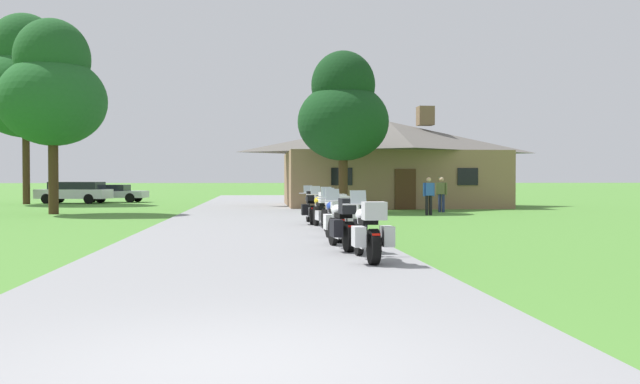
{
  "coord_description": "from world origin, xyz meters",
  "views": [
    {
      "loc": [
        0.17,
        -5.37,
        1.58
      ],
      "look_at": [
        2.3,
        17.09,
        1.14
      ],
      "focal_mm": 37.42,
      "sensor_mm": 36.0,
      "label": 1
    }
  ],
  "objects_px": {
    "motorcycle_black_farthest_in_row": "(311,208)",
    "parked_white_suv_far_left": "(75,191)",
    "bystander_blue_shirt_beside_signpost": "(441,192)",
    "bystander_olive_shirt_near_lodge": "(441,193)",
    "motorcycle_white_nearest_to_camera": "(368,232)",
    "tree_by_lodge_front": "(343,111)",
    "tree_left_far": "(25,82)",
    "motorcycle_blue_third_in_row": "(336,219)",
    "tree_left_near": "(53,89)",
    "bystander_blue_shirt_by_tree": "(429,194)",
    "motorcycle_silver_fourth_in_row": "(333,214)",
    "motorcycle_yellow_fifth_in_row": "(322,210)",
    "parked_silver_sedan_far_left": "(115,193)",
    "motorcycle_white_second_in_row": "(343,224)"
  },
  "relations": [
    {
      "from": "bystander_blue_shirt_by_tree",
      "to": "motorcycle_white_second_in_row",
      "type": "bearing_deg",
      "value": 58.78
    },
    {
      "from": "bystander_blue_shirt_beside_signpost",
      "to": "parked_white_suv_far_left",
      "type": "relative_size",
      "value": 0.35
    },
    {
      "from": "motorcycle_silver_fourth_in_row",
      "to": "motorcycle_yellow_fifth_in_row",
      "type": "height_order",
      "value": "same"
    },
    {
      "from": "motorcycle_white_second_in_row",
      "to": "motorcycle_white_nearest_to_camera",
      "type": "bearing_deg",
      "value": -91.42
    },
    {
      "from": "tree_by_lodge_front",
      "to": "parked_silver_sedan_far_left",
      "type": "height_order",
      "value": "tree_by_lodge_front"
    },
    {
      "from": "motorcycle_black_farthest_in_row",
      "to": "tree_left_near",
      "type": "height_order",
      "value": "tree_left_near"
    },
    {
      "from": "motorcycle_white_nearest_to_camera",
      "to": "bystander_blue_shirt_beside_signpost",
      "type": "height_order",
      "value": "bystander_blue_shirt_beside_signpost"
    },
    {
      "from": "motorcycle_white_nearest_to_camera",
      "to": "bystander_blue_shirt_by_tree",
      "type": "relative_size",
      "value": 1.25
    },
    {
      "from": "motorcycle_white_nearest_to_camera",
      "to": "motorcycle_blue_third_in_row",
      "type": "relative_size",
      "value": 1.0
    },
    {
      "from": "motorcycle_black_farthest_in_row",
      "to": "motorcycle_white_nearest_to_camera",
      "type": "bearing_deg",
      "value": -90.31
    },
    {
      "from": "bystander_blue_shirt_beside_signpost",
      "to": "motorcycle_blue_third_in_row",
      "type": "bearing_deg",
      "value": -31.88
    },
    {
      "from": "motorcycle_blue_third_in_row",
      "to": "tree_left_far",
      "type": "xyz_separation_m",
      "value": [
        -16.44,
        27.34,
        7.12
      ]
    },
    {
      "from": "motorcycle_white_nearest_to_camera",
      "to": "bystander_blue_shirt_by_tree",
      "type": "xyz_separation_m",
      "value": [
        5.47,
        16.49,
        0.32
      ]
    },
    {
      "from": "bystander_blue_shirt_beside_signpost",
      "to": "bystander_olive_shirt_near_lodge",
      "type": "bearing_deg",
      "value": -20.61
    },
    {
      "from": "parked_silver_sedan_far_left",
      "to": "motorcycle_black_farthest_in_row",
      "type": "bearing_deg",
      "value": -147.43
    },
    {
      "from": "motorcycle_blue_third_in_row",
      "to": "bystander_blue_shirt_by_tree",
      "type": "xyz_separation_m",
      "value": [
        5.58,
        12.37,
        0.32
      ]
    },
    {
      "from": "motorcycle_blue_third_in_row",
      "to": "tree_left_near",
      "type": "height_order",
      "value": "tree_left_near"
    },
    {
      "from": "motorcycle_black_farthest_in_row",
      "to": "parked_white_suv_far_left",
      "type": "height_order",
      "value": "parked_white_suv_far_left"
    },
    {
      "from": "motorcycle_yellow_fifth_in_row",
      "to": "motorcycle_black_farthest_in_row",
      "type": "height_order",
      "value": "same"
    },
    {
      "from": "bystander_blue_shirt_by_tree",
      "to": "motorcycle_silver_fourth_in_row",
      "type": "bearing_deg",
      "value": 52.33
    },
    {
      "from": "motorcycle_white_second_in_row",
      "to": "motorcycle_black_farthest_in_row",
      "type": "bearing_deg",
      "value": 83.34
    },
    {
      "from": "tree_left_far",
      "to": "motorcycle_white_nearest_to_camera",
      "type": "bearing_deg",
      "value": -62.24
    },
    {
      "from": "motorcycle_white_nearest_to_camera",
      "to": "motorcycle_silver_fourth_in_row",
      "type": "distance_m",
      "value": 6.28
    },
    {
      "from": "tree_left_far",
      "to": "motorcycle_black_farthest_in_row",
      "type": "bearing_deg",
      "value": -52.03
    },
    {
      "from": "tree_left_far",
      "to": "motorcycle_blue_third_in_row",
      "type": "bearing_deg",
      "value": -58.98
    },
    {
      "from": "motorcycle_blue_third_in_row",
      "to": "parked_white_suv_far_left",
      "type": "height_order",
      "value": "parked_white_suv_far_left"
    },
    {
      "from": "bystander_blue_shirt_beside_signpost",
      "to": "parked_white_suv_far_left",
      "type": "height_order",
      "value": "bystander_blue_shirt_beside_signpost"
    },
    {
      "from": "motorcycle_black_farthest_in_row",
      "to": "bystander_olive_shirt_near_lodge",
      "type": "bearing_deg",
      "value": 49.29
    },
    {
      "from": "tree_left_far",
      "to": "tree_left_near",
      "type": "relative_size",
      "value": 1.36
    },
    {
      "from": "motorcycle_white_second_in_row",
      "to": "tree_left_far",
      "type": "relative_size",
      "value": 0.17
    },
    {
      "from": "bystander_olive_shirt_near_lodge",
      "to": "bystander_blue_shirt_by_tree",
      "type": "distance_m",
      "value": 2.83
    },
    {
      "from": "bystander_blue_shirt_beside_signpost",
      "to": "tree_by_lodge_front",
      "type": "height_order",
      "value": "tree_by_lodge_front"
    },
    {
      "from": "tree_left_near",
      "to": "bystander_olive_shirt_near_lodge",
      "type": "bearing_deg",
      "value": 0.26
    },
    {
      "from": "motorcycle_white_second_in_row",
      "to": "tree_left_far",
      "type": "xyz_separation_m",
      "value": [
        -16.36,
        29.38,
        7.12
      ]
    },
    {
      "from": "tree_left_far",
      "to": "parked_white_suv_far_left",
      "type": "relative_size",
      "value": 2.46
    },
    {
      "from": "motorcycle_yellow_fifth_in_row",
      "to": "tree_left_near",
      "type": "bearing_deg",
      "value": 130.25
    },
    {
      "from": "motorcycle_black_farthest_in_row",
      "to": "tree_by_lodge_front",
      "type": "xyz_separation_m",
      "value": [
        2.26,
        8.92,
        4.21
      ]
    },
    {
      "from": "motorcycle_black_farthest_in_row",
      "to": "bystander_olive_shirt_near_lodge",
      "type": "xyz_separation_m",
      "value": [
        6.96,
        8.5,
        0.32
      ]
    },
    {
      "from": "motorcycle_silver_fourth_in_row",
      "to": "bystander_olive_shirt_near_lodge",
      "type": "bearing_deg",
      "value": 56.44
    },
    {
      "from": "bystander_olive_shirt_near_lodge",
      "to": "tree_left_far",
      "type": "distance_m",
      "value": 27.27
    },
    {
      "from": "tree_by_lodge_front",
      "to": "parked_silver_sedan_far_left",
      "type": "bearing_deg",
      "value": 132.49
    },
    {
      "from": "motorcycle_white_nearest_to_camera",
      "to": "parked_white_suv_far_left",
      "type": "xyz_separation_m",
      "value": [
        -13.88,
        32.58,
        0.17
      ]
    },
    {
      "from": "motorcycle_white_nearest_to_camera",
      "to": "bystander_blue_shirt_beside_signpost",
      "type": "distance_m",
      "value": 20.82
    },
    {
      "from": "bystander_blue_shirt_beside_signpost",
      "to": "tree_left_near",
      "type": "xyz_separation_m",
      "value": [
        -18.1,
        -0.72,
        4.71
      ]
    },
    {
      "from": "motorcycle_blue_third_in_row",
      "to": "tree_left_near",
      "type": "distance_m",
      "value": 19.18
    },
    {
      "from": "parked_white_suv_far_left",
      "to": "motorcycle_black_farthest_in_row",
      "type": "bearing_deg",
      "value": -136.86
    },
    {
      "from": "motorcycle_silver_fourth_in_row",
      "to": "bystander_blue_shirt_by_tree",
      "type": "height_order",
      "value": "bystander_blue_shirt_by_tree"
    },
    {
      "from": "motorcycle_yellow_fifth_in_row",
      "to": "motorcycle_black_farthest_in_row",
      "type": "distance_m",
      "value": 1.91
    },
    {
      "from": "motorcycle_silver_fourth_in_row",
      "to": "motorcycle_white_nearest_to_camera",
      "type": "bearing_deg",
      "value": -96.45
    },
    {
      "from": "motorcycle_blue_third_in_row",
      "to": "tree_left_near",
      "type": "relative_size",
      "value": 0.24
    }
  ]
}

